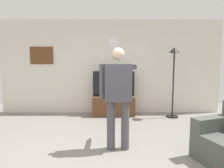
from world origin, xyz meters
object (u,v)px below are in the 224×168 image
tv_stand (114,106)px  floor_lamp (174,68)px  wall_clock (114,42)px  framed_picture (42,55)px  television (114,84)px  person_standing_nearer_lamp (118,92)px

tv_stand → floor_lamp: bearing=-7.0°
tv_stand → wall_clock: bearing=90.0°
framed_picture → television: bearing=-6.8°
television → framed_picture: bearing=173.2°
tv_stand → wall_clock: size_ratio=3.64×
tv_stand → television: 0.62m
tv_stand → wall_clock: (0.00, 0.29, 1.79)m
tv_stand → framed_picture: size_ratio=1.77×
tv_stand → television: television is taller
wall_clock → floor_lamp: size_ratio=0.17×
tv_stand → floor_lamp: 1.94m
television → person_standing_nearer_lamp: (0.04, -2.22, 0.10)m
television → framed_picture: (-2.07, 0.25, 0.79)m
floor_lamp → person_standing_nearer_lamp: 2.55m
framed_picture → person_standing_nearer_lamp: (2.11, -2.47, -0.69)m
tv_stand → floor_lamp: size_ratio=0.62×
person_standing_nearer_lamp → tv_stand: bearing=91.1°
framed_picture → tv_stand: bearing=-8.1°
tv_stand → person_standing_nearer_lamp: person_standing_nearer_lamp is taller
framed_picture → person_standing_nearer_lamp: framed_picture is taller
floor_lamp → person_standing_nearer_lamp: bearing=-128.2°
wall_clock → floor_lamp: wall_clock is taller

